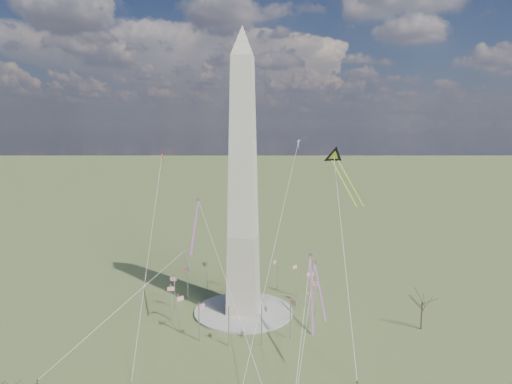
# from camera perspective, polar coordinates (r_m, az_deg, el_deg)

# --- Properties ---
(ground) EXTENTS (2000.00, 2000.00, 0.00)m
(ground) POSITION_cam_1_polar(r_m,az_deg,el_deg) (172.34, -1.57, -14.80)
(ground) COLOR #5B6432
(ground) RESTS_ON ground
(plaza) EXTENTS (36.00, 36.00, 0.80)m
(plaza) POSITION_cam_1_polar(r_m,az_deg,el_deg) (172.18, -1.57, -14.68)
(plaza) COLOR #AFACA0
(plaza) RESTS_ON ground
(washington_monument) EXTENTS (15.56, 15.56, 100.00)m
(washington_monument) POSITION_cam_1_polar(r_m,az_deg,el_deg) (159.59, -1.64, 1.22)
(washington_monument) COLOR #B2A695
(washington_monument) RESTS_ON plaza
(flagpole_ring) EXTENTS (54.40, 54.40, 13.00)m
(flagpole_ring) POSITION_cam_1_polar(r_m,az_deg,el_deg) (169.59, -1.58, -12.54)
(flagpole_ring) COLOR silver
(flagpole_ring) RESTS_ON ground
(tree_near) EXTENTS (8.24, 8.24, 14.42)m
(tree_near) POSITION_cam_1_polar(r_m,az_deg,el_deg) (165.21, 20.09, -12.54)
(tree_near) COLOR #45322A
(tree_near) RESTS_ON ground
(person_east) EXTENTS (0.67, 0.45, 1.81)m
(person_east) POSITION_cam_1_polar(r_m,az_deg,el_deg) (131.89, 12.54, -22.36)
(person_east) COLOR gray
(person_east) RESTS_ON ground
(person_west) EXTENTS (0.88, 0.71, 1.73)m
(person_west) POSITION_cam_1_polar(r_m,az_deg,el_deg) (141.87, -25.63, -20.69)
(person_west) COLOR gray
(person_west) RESTS_ON ground
(kite_delta_black) EXTENTS (13.97, 21.99, 18.22)m
(kite_delta_black) POSITION_cam_1_polar(r_m,az_deg,el_deg) (161.77, 9.88, 4.11)
(kite_delta_black) COLOR black
(kite_delta_black) RESTS_ON ground
(kite_diamond_purple) EXTENTS (2.00, 3.21, 10.08)m
(kite_diamond_purple) POSITION_cam_1_polar(r_m,az_deg,el_deg) (171.11, -8.81, -7.49)
(kite_diamond_purple) COLOR navy
(kite_diamond_purple) RESTS_ON ground
(kite_streamer_left) EXTENTS (3.20, 24.28, 16.66)m
(kite_streamer_left) POSITION_cam_1_polar(r_m,az_deg,el_deg) (141.72, 6.93, -10.88)
(kite_streamer_left) COLOR #FF3828
(kite_streamer_left) RESTS_ON ground
(kite_streamer_mid) EXTENTS (4.73, 21.93, 15.11)m
(kite_streamer_mid) POSITION_cam_1_polar(r_m,az_deg,el_deg) (156.92, -7.53, -3.28)
(kite_streamer_mid) COLOR #FF3828
(kite_streamer_mid) RESTS_ON ground
(kite_streamer_right) EXTENTS (5.45, 20.47, 14.20)m
(kite_streamer_right) POSITION_cam_1_polar(r_m,az_deg,el_deg) (160.39, 7.83, -11.13)
(kite_streamer_right) COLOR #FF3828
(kite_streamer_right) RESTS_ON ground
(kite_small_red) EXTENTS (1.67, 1.89, 5.15)m
(kite_small_red) POSITION_cam_1_polar(r_m,az_deg,el_deg) (205.46, -11.63, 4.65)
(kite_small_red) COLOR red
(kite_small_red) RESTS_ON ground
(kite_small_white) EXTENTS (1.62, 1.40, 4.13)m
(kite_small_white) POSITION_cam_1_polar(r_m,az_deg,el_deg) (204.90, 5.35, 6.27)
(kite_small_white) COLOR white
(kite_small_white) RESTS_ON ground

